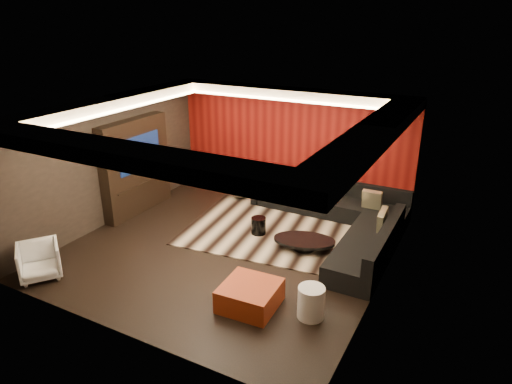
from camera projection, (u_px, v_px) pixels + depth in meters
The scene contains 26 objects.
floor at pixel (229, 248), 9.20m from camera, with size 6.00×6.00×0.02m, color black.
ceiling at pixel (226, 109), 8.16m from camera, with size 6.00×6.00×0.02m, color silver.
wall_back at pixel (291, 145), 11.15m from camera, with size 6.00×0.02×2.80m, color black.
wall_left at pixel (110, 160), 9.99m from camera, with size 0.02×6.00×2.80m, color black.
wall_right at pixel (386, 213), 7.37m from camera, with size 0.02×6.00×2.80m, color black.
red_feature_wall at pixel (291, 145), 11.12m from camera, with size 5.98×0.05×2.78m, color #6B0C0A.
soffit_back at pixel (287, 93), 10.42m from camera, with size 6.00×0.60×0.22m, color silver.
soffit_front at pixel (118, 154), 5.99m from camera, with size 6.00×0.60×0.22m, color silver.
soffit_left at pixel (114, 102), 9.38m from camera, with size 0.60×4.80×0.22m, color silver.
soffit_right at pixel (375, 133), 7.03m from camera, with size 0.60×4.80×0.22m, color silver.
cove_back at pixel (281, 100), 10.17m from camera, with size 4.80×0.08×0.04m, color #FFD899.
cove_front at pixel (137, 154), 6.30m from camera, with size 4.80×0.08×0.04m, color #FFD899.
cove_left at pixel (127, 108), 9.26m from camera, with size 0.08×4.80×0.04m, color #FFD899.
cove_right at pixel (353, 136), 7.21m from camera, with size 0.08×4.80×0.04m, color #FFD899.
tv_surround at pixel (136, 166), 10.52m from camera, with size 0.30×2.00×2.20m, color black.
tv_screen at pixel (140, 153), 10.33m from camera, with size 0.04×1.30×0.80m, color black.
tv_shelf at pixel (143, 184), 10.60m from camera, with size 0.04×1.60×0.04m, color black.
rug at pixel (282, 230), 9.91m from camera, with size 4.00×3.00×0.02m, color tan.
coffee_table at pixel (304, 244), 9.09m from camera, with size 1.23×1.23×0.21m, color black.
drum_stool at pixel (259, 226), 9.67m from camera, with size 0.31×0.31×0.37m, color black.
striped_pouf at pixel (240, 191), 11.61m from camera, with size 0.58×0.58×0.32m, color #BBAA91.
white_side_table at pixel (311, 302), 7.02m from camera, with size 0.42×0.42×0.52m, color white.
orange_ottoman at pixel (250, 296), 7.31m from camera, with size 0.87×0.87×0.39m, color maroon.
armchair at pixel (39, 261), 8.08m from camera, with size 0.68×0.70×0.64m, color white.
sectional_sofa at pixel (342, 218), 9.87m from camera, with size 3.65×3.50×0.75m.
throw_pillows at pixel (338, 195), 10.19m from camera, with size 3.04×1.69×0.50m.
Camera 1 is at (4.30, -6.93, 4.44)m, focal length 32.00 mm.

